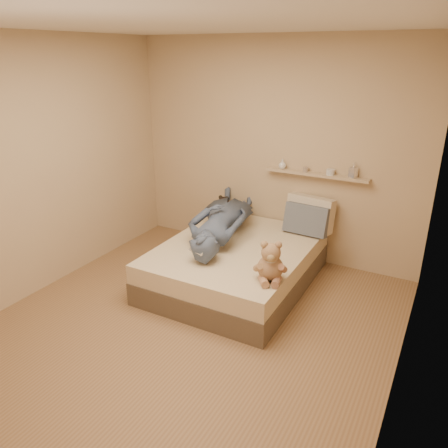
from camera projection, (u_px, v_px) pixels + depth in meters
The scene contains 10 objects.
room at pixel (187, 194), 3.65m from camera, with size 3.80×3.80×3.80m.
bed at pixel (236, 264), 4.80m from camera, with size 1.50×1.90×0.45m.
game_console at pixel (197, 250), 4.25m from camera, with size 0.19×0.13×0.06m.
teddy_bear at pixel (271, 264), 3.95m from camera, with size 0.31×0.32×0.40m.
dark_plush at pixel (224, 209), 5.41m from camera, with size 0.20×0.20×0.31m.
pillow_cream at pixel (310, 213), 5.09m from camera, with size 0.55×0.16×0.40m, color beige.
pillow_grey at pixel (307, 220), 4.98m from camera, with size 0.50×0.14×0.34m, color slate.
person at pixel (222, 219), 4.92m from camera, with size 0.61×1.67×0.40m, color #434E6A.
wall_shelf at pixel (316, 174), 4.98m from camera, with size 1.20×0.12×0.03m, color tan.
shelf_bottles at pixel (320, 168), 4.94m from camera, with size 0.94×0.13×0.17m.
Camera 1 is at (1.94, -2.91, 2.41)m, focal length 35.00 mm.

